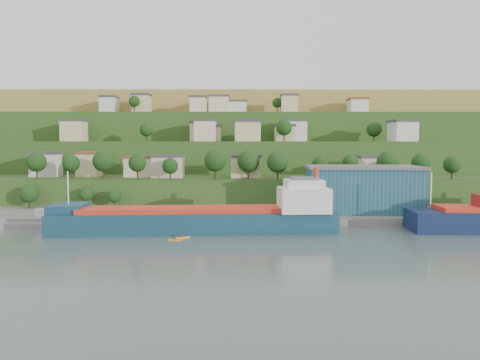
{
  "coord_description": "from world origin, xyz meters",
  "views": [
    {
      "loc": [
        -1.08,
        -101.52,
        20.31
      ],
      "look_at": [
        -0.56,
        15.0,
        11.82
      ],
      "focal_mm": 35.0,
      "sensor_mm": 36.0,
      "label": 1
    }
  ],
  "objects_px": {
    "caravan": "(47,214)",
    "kayak_orange": "(183,237)",
    "warehouse": "(362,188)",
    "cargo_ship_near": "(204,220)"
  },
  "relations": [
    {
      "from": "caravan",
      "to": "cargo_ship_near",
      "type": "bearing_deg",
      "value": -31.63
    },
    {
      "from": "cargo_ship_near",
      "to": "warehouse",
      "type": "bearing_deg",
      "value": 22.23
    },
    {
      "from": "kayak_orange",
      "to": "caravan",
      "type": "bearing_deg",
      "value": 128.85
    },
    {
      "from": "cargo_ship_near",
      "to": "kayak_orange",
      "type": "bearing_deg",
      "value": -122.12
    },
    {
      "from": "warehouse",
      "to": "cargo_ship_near",
      "type": "bearing_deg",
      "value": -150.9
    },
    {
      "from": "warehouse",
      "to": "caravan",
      "type": "distance_m",
      "value": 85.28
    },
    {
      "from": "caravan",
      "to": "kayak_orange",
      "type": "bearing_deg",
      "value": -43.14
    },
    {
      "from": "warehouse",
      "to": "kayak_orange",
      "type": "xyz_separation_m",
      "value": [
        -47.14,
        -28.21,
        -8.18
      ]
    },
    {
      "from": "cargo_ship_near",
      "to": "caravan",
      "type": "bearing_deg",
      "value": 161.24
    },
    {
      "from": "warehouse",
      "to": "kayak_orange",
      "type": "distance_m",
      "value": 55.54
    }
  ]
}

